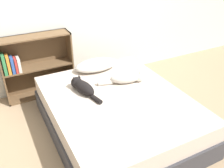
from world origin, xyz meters
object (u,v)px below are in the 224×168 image
at_px(cat_light, 128,77).
at_px(cat_dark, 82,87).
at_px(pillow, 96,65).
at_px(bookshelf, 34,65).
at_px(bed, 118,114).

relative_size(cat_light, cat_dark, 1.11).
height_order(pillow, bookshelf, bookshelf).
distance_m(bed, pillow, 0.78).
bearing_deg(cat_light, bookshelf, 147.09).
relative_size(bed, bookshelf, 1.93).
xyz_separation_m(pillow, bookshelf, (-0.71, 0.50, -0.06)).
height_order(cat_dark, bookshelf, bookshelf).
height_order(pillow, cat_light, cat_light).
bearing_deg(cat_dark, pillow, -53.28).
bearing_deg(bed, bookshelf, 117.37).
relative_size(cat_dark, bookshelf, 0.54).
distance_m(cat_light, cat_dark, 0.56).
height_order(bed, pillow, pillow).
bearing_deg(cat_dark, bed, -147.79).
distance_m(bed, cat_dark, 0.50).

